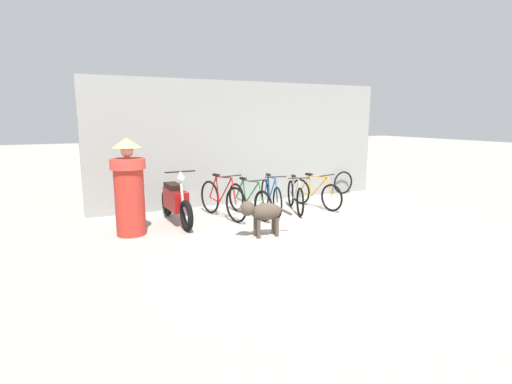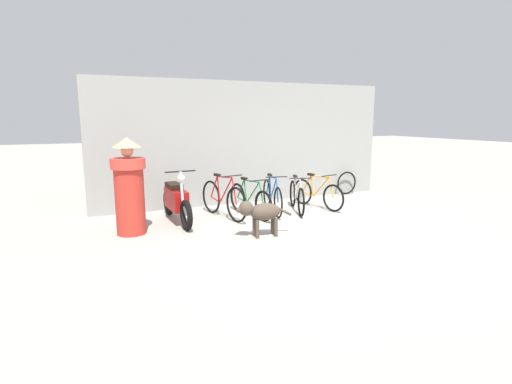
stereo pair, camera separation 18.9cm
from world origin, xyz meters
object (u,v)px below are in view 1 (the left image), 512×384
object	(u,v)px
bicycle_0	(222,200)
bicycle_3	(295,196)
bicycle_1	(249,200)
motorcycle	(176,201)
bicycle_4	(315,193)
bicycle_2	(271,196)
person_in_robes	(129,187)
spare_tire_left	(343,183)
stray_dog	(262,212)

from	to	relation	value
bicycle_0	bicycle_3	distance (m)	1.69
bicycle_1	motorcycle	world-z (taller)	motorcycle
bicycle_4	bicycle_0	bearing A→B (deg)	-103.59
bicycle_3	motorcycle	bearing A→B (deg)	-73.73
bicycle_2	bicycle_4	size ratio (longest dim) A/B	1.07
person_in_robes	spare_tire_left	size ratio (longest dim) A/B	2.76
motorcycle	stray_dog	distance (m)	1.92
bicycle_1	motorcycle	size ratio (longest dim) A/B	0.88
bicycle_2	bicycle_4	world-z (taller)	bicycle_2
bicycle_1	motorcycle	xyz separation A→B (m)	(-1.53, 0.14, 0.09)
bicycle_3	spare_tire_left	bearing A→B (deg)	137.21
bicycle_0	spare_tire_left	world-z (taller)	bicycle_0
bicycle_2	stray_dog	bearing A→B (deg)	-19.62
bicycle_2	bicycle_3	world-z (taller)	bicycle_2
bicycle_2	motorcycle	xyz separation A→B (m)	(-2.11, 0.01, 0.07)
bicycle_2	stray_dog	distance (m)	1.87
bicycle_1	person_in_robes	distance (m)	2.53
bicycle_3	bicycle_4	bearing A→B (deg)	118.59
bicycle_2	motorcycle	world-z (taller)	motorcycle
bicycle_0	bicycle_3	xyz separation A→B (m)	(1.68, -0.14, -0.05)
bicycle_0	person_in_robes	xyz separation A→B (m)	(-1.91, -0.44, 0.48)
bicycle_0	spare_tire_left	distance (m)	4.06
bicycle_4	motorcycle	xyz separation A→B (m)	(-3.25, 0.06, 0.10)
bicycle_0	bicycle_3	size ratio (longest dim) A/B	1.09
bicycle_0	bicycle_2	size ratio (longest dim) A/B	1.00
stray_dog	spare_tire_left	bearing A→B (deg)	-139.78
motorcycle	person_in_robes	world-z (taller)	person_in_robes
stray_dog	person_in_robes	world-z (taller)	person_in_robes
bicycle_4	person_in_robes	size ratio (longest dim) A/B	0.91
bicycle_3	stray_dog	xyz separation A→B (m)	(-1.55, -1.42, 0.11)
person_in_robes	spare_tire_left	distance (m)	6.04
bicycle_4	motorcycle	distance (m)	3.25
bicycle_0	spare_tire_left	size ratio (longest dim) A/B	2.70
bicycle_2	spare_tire_left	distance (m)	2.97
motorcycle	spare_tire_left	xyz separation A→B (m)	(4.90, 1.01, -0.12)
bicycle_2	bicycle_4	xyz separation A→B (m)	(1.14, -0.05, -0.02)
bicycle_2	person_in_robes	bearing A→B (deg)	-68.34
bicycle_4	spare_tire_left	bearing A→B (deg)	110.84
bicycle_1	person_in_robes	world-z (taller)	person_in_robes
bicycle_0	motorcycle	world-z (taller)	motorcycle
bicycle_3	motorcycle	size ratio (longest dim) A/B	0.80
bicycle_3	person_in_robes	world-z (taller)	person_in_robes
bicycle_2	bicycle_3	xyz separation A→B (m)	(0.54, -0.15, -0.02)
bicycle_1	stray_dog	distance (m)	1.50
person_in_robes	spare_tire_left	world-z (taller)	person_in_robes
bicycle_1	bicycle_2	bearing A→B (deg)	94.97
stray_dog	bicycle_2	bearing A→B (deg)	-117.04
bicycle_4	spare_tire_left	size ratio (longest dim) A/B	2.52
bicycle_3	bicycle_4	distance (m)	0.61
bicycle_1	person_in_robes	xyz separation A→B (m)	(-2.46, -0.32, 0.52)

